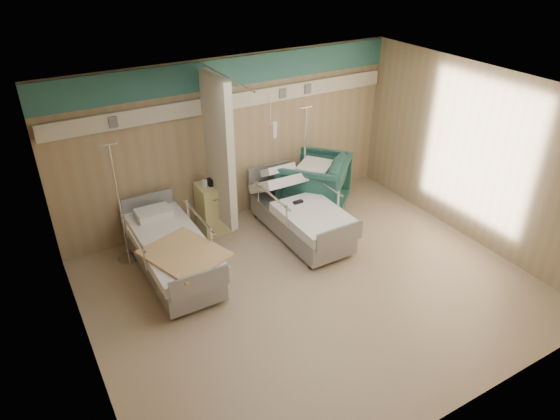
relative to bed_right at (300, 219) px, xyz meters
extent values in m
cube|color=gray|center=(-0.60, -1.30, -0.32)|extent=(6.00, 5.00, 0.00)
cube|color=tan|center=(-0.60, 1.20, 1.08)|extent=(6.00, 0.04, 2.80)
cube|color=tan|center=(-0.60, -3.80, 1.08)|extent=(6.00, 0.04, 2.80)
cube|color=tan|center=(-3.60, -1.30, 1.08)|extent=(0.04, 5.00, 2.80)
cube|color=tan|center=(2.40, -1.30, 1.08)|extent=(0.04, 5.00, 2.80)
cube|color=silver|center=(-0.60, -1.30, 2.48)|extent=(6.00, 5.00, 0.04)
cube|color=#2F6F6C|center=(-0.60, 1.18, 2.23)|extent=(6.00, 0.04, 0.45)
cube|color=beige|center=(-0.60, 1.15, 1.79)|extent=(5.88, 0.08, 0.25)
cylinder|color=silver|center=(-1.10, 0.30, 2.44)|extent=(0.03, 1.80, 0.03)
cube|color=beige|center=(-1.10, 0.65, 1.19)|extent=(0.12, 0.90, 2.35)
cube|color=#D4D184|center=(-1.15, 0.90, 0.11)|extent=(0.50, 0.48, 0.85)
imported|color=#1F4F48|center=(0.65, 0.60, 0.21)|extent=(1.60, 1.60, 1.04)
cube|color=white|center=(0.66, 0.58, 0.76)|extent=(0.79, 0.78, 0.07)
cylinder|color=silver|center=(0.64, 0.89, -0.30)|extent=(0.34, 0.34, 0.03)
cylinder|color=silver|center=(0.64, 0.89, 0.62)|extent=(0.03, 0.03, 1.86)
cylinder|color=silver|center=(0.64, 0.89, 1.55)|extent=(0.22, 0.03, 0.03)
cylinder|color=silver|center=(-2.68, 0.76, -0.30)|extent=(0.34, 0.34, 0.03)
cylinder|color=silver|center=(-2.68, 0.76, 0.64)|extent=(0.03, 0.03, 1.92)
cylinder|color=silver|center=(-2.68, 0.76, 1.60)|extent=(0.23, 0.03, 0.03)
cube|color=black|center=(-0.05, 0.00, 0.33)|extent=(0.16, 0.08, 0.04)
cube|color=tan|center=(-2.17, -0.46, 0.33)|extent=(1.17, 1.30, 0.04)
cube|color=black|center=(-1.13, 0.90, 0.59)|extent=(0.22, 0.16, 0.11)
cylinder|color=white|center=(-1.29, 0.88, 0.60)|extent=(0.09, 0.09, 0.12)
camera|label=1|loc=(-3.86, -5.96, 4.21)|focal=32.00mm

